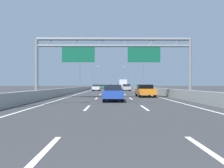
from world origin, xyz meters
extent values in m
plane|color=#38383A|center=(0.00, 100.00, 0.00)|extent=(260.00, 260.00, 0.00)
cube|color=white|center=(-1.80, 3.50, 0.01)|extent=(0.16, 3.00, 0.01)
cube|color=white|center=(-1.80, 12.50, 0.01)|extent=(0.16, 3.00, 0.01)
cube|color=white|center=(-1.80, 21.50, 0.01)|extent=(0.16, 3.00, 0.01)
cube|color=white|center=(-1.80, 30.50, 0.01)|extent=(0.16, 3.00, 0.01)
cube|color=white|center=(-1.80, 39.50, 0.01)|extent=(0.16, 3.00, 0.01)
cube|color=white|center=(-1.80, 48.50, 0.01)|extent=(0.16, 3.00, 0.01)
cube|color=white|center=(-1.80, 57.50, 0.01)|extent=(0.16, 3.00, 0.01)
cube|color=white|center=(-1.80, 66.50, 0.01)|extent=(0.16, 3.00, 0.01)
cube|color=white|center=(-1.80, 75.50, 0.01)|extent=(0.16, 3.00, 0.01)
cube|color=white|center=(-1.80, 84.50, 0.01)|extent=(0.16, 3.00, 0.01)
cube|color=white|center=(-1.80, 93.50, 0.01)|extent=(0.16, 3.00, 0.01)
cube|color=white|center=(-1.80, 102.50, 0.01)|extent=(0.16, 3.00, 0.01)
cube|color=white|center=(-1.80, 111.50, 0.01)|extent=(0.16, 3.00, 0.01)
cube|color=white|center=(-1.80, 120.50, 0.01)|extent=(0.16, 3.00, 0.01)
cube|color=white|center=(-1.80, 129.50, 0.01)|extent=(0.16, 3.00, 0.01)
cube|color=white|center=(-1.80, 138.50, 0.01)|extent=(0.16, 3.00, 0.01)
cube|color=white|center=(-1.80, 147.50, 0.01)|extent=(0.16, 3.00, 0.01)
cube|color=white|center=(-1.80, 156.50, 0.01)|extent=(0.16, 3.00, 0.01)
cube|color=white|center=(1.80, 3.50, 0.01)|extent=(0.16, 3.00, 0.01)
cube|color=white|center=(1.80, 12.50, 0.01)|extent=(0.16, 3.00, 0.01)
cube|color=white|center=(1.80, 21.50, 0.01)|extent=(0.16, 3.00, 0.01)
cube|color=white|center=(1.80, 30.50, 0.01)|extent=(0.16, 3.00, 0.01)
cube|color=white|center=(1.80, 39.50, 0.01)|extent=(0.16, 3.00, 0.01)
cube|color=white|center=(1.80, 48.50, 0.01)|extent=(0.16, 3.00, 0.01)
cube|color=white|center=(1.80, 57.50, 0.01)|extent=(0.16, 3.00, 0.01)
cube|color=white|center=(1.80, 66.50, 0.01)|extent=(0.16, 3.00, 0.01)
cube|color=white|center=(1.80, 75.50, 0.01)|extent=(0.16, 3.00, 0.01)
cube|color=white|center=(1.80, 84.50, 0.01)|extent=(0.16, 3.00, 0.01)
cube|color=white|center=(1.80, 93.50, 0.01)|extent=(0.16, 3.00, 0.01)
cube|color=white|center=(1.80, 102.50, 0.01)|extent=(0.16, 3.00, 0.01)
cube|color=white|center=(1.80, 111.50, 0.01)|extent=(0.16, 3.00, 0.01)
cube|color=white|center=(1.80, 120.50, 0.01)|extent=(0.16, 3.00, 0.01)
cube|color=white|center=(1.80, 129.50, 0.01)|extent=(0.16, 3.00, 0.01)
cube|color=white|center=(1.80, 138.50, 0.01)|extent=(0.16, 3.00, 0.01)
cube|color=white|center=(1.80, 147.50, 0.01)|extent=(0.16, 3.00, 0.01)
cube|color=white|center=(1.80, 156.50, 0.01)|extent=(0.16, 3.00, 0.01)
cube|color=white|center=(-5.25, 88.00, 0.01)|extent=(0.16, 176.00, 0.01)
cube|color=white|center=(5.25, 88.00, 0.01)|extent=(0.16, 176.00, 0.01)
cube|color=#9E9E99|center=(-6.90, 110.00, 0.47)|extent=(0.45, 220.00, 0.95)
cube|color=#9E9E99|center=(6.90, 110.00, 0.47)|extent=(0.45, 220.00, 0.95)
cylinder|color=gray|center=(-8.00, 21.42, 3.10)|extent=(0.36, 0.36, 6.20)
cylinder|color=gray|center=(8.00, 21.42, 3.10)|extent=(0.36, 0.36, 6.20)
cylinder|color=gray|center=(0.00, 21.42, 6.20)|extent=(16.01, 0.32, 0.32)
cylinder|color=gray|center=(0.00, 21.42, 5.50)|extent=(16.01, 0.26, 0.26)
cylinder|color=gray|center=(-6.67, 21.42, 5.85)|extent=(0.74, 0.10, 0.74)
cylinder|color=gray|center=(-4.00, 21.42, 5.85)|extent=(0.74, 0.10, 0.74)
cylinder|color=gray|center=(-1.33, 21.42, 5.85)|extent=(0.74, 0.10, 0.74)
cylinder|color=gray|center=(1.33, 21.42, 5.85)|extent=(0.74, 0.10, 0.74)
cylinder|color=gray|center=(4.00, 21.42, 5.85)|extent=(0.74, 0.10, 0.74)
cylinder|color=gray|center=(6.67, 21.42, 5.85)|extent=(0.74, 0.10, 0.74)
cube|color=#0F5B3D|center=(-3.67, 21.42, 4.60)|extent=(3.40, 0.12, 1.60)
cube|color=#0F5B3D|center=(3.18, 21.42, 4.60)|extent=(3.40, 0.12, 1.60)
cylinder|color=slate|center=(-7.70, 51.00, 4.75)|extent=(0.20, 0.20, 9.50)
cylinder|color=slate|center=(-6.60, 51.00, 9.35)|extent=(2.20, 0.12, 0.12)
cube|color=#F2EAC6|center=(-5.50, 51.00, 9.25)|extent=(0.56, 0.28, 0.20)
cylinder|color=slate|center=(7.70, 51.00, 4.75)|extent=(0.20, 0.20, 9.50)
cylinder|color=slate|center=(6.60, 51.00, 9.35)|extent=(2.20, 0.12, 0.12)
cube|color=#F2EAC6|center=(5.50, 51.00, 9.25)|extent=(0.56, 0.28, 0.20)
cylinder|color=slate|center=(-7.70, 91.83, 4.75)|extent=(0.20, 0.20, 9.50)
cylinder|color=slate|center=(-6.60, 91.83, 9.35)|extent=(2.20, 0.12, 0.12)
cube|color=#F2EAC6|center=(-5.50, 91.83, 9.25)|extent=(0.56, 0.28, 0.20)
cylinder|color=slate|center=(7.70, 91.83, 4.75)|extent=(0.20, 0.20, 9.50)
cylinder|color=slate|center=(6.60, 91.83, 9.35)|extent=(2.20, 0.12, 0.12)
cube|color=#F2EAC6|center=(5.50, 91.83, 9.25)|extent=(0.56, 0.28, 0.20)
cube|color=orange|center=(3.81, 24.64, 0.65)|extent=(1.88, 4.32, 0.67)
cube|color=black|center=(3.81, 24.80, 1.23)|extent=(1.65, 2.00, 0.48)
cylinder|color=black|center=(2.98, 26.25, 0.32)|extent=(0.22, 0.64, 0.64)
cylinder|color=black|center=(4.64, 26.25, 0.32)|extent=(0.22, 0.64, 0.64)
cylinder|color=black|center=(2.98, 23.03, 0.32)|extent=(0.22, 0.64, 0.64)
cylinder|color=black|center=(4.64, 23.03, 0.32)|extent=(0.22, 0.64, 0.64)
cube|color=black|center=(-0.10, 112.59, 0.66)|extent=(1.80, 4.60, 0.68)
cube|color=black|center=(-0.10, 111.94, 1.22)|extent=(1.58, 2.19, 0.45)
cylinder|color=black|center=(-0.88, 114.34, 0.32)|extent=(0.22, 0.64, 0.64)
cylinder|color=black|center=(0.69, 114.34, 0.32)|extent=(0.22, 0.64, 0.64)
cylinder|color=black|center=(-0.88, 110.84, 0.32)|extent=(0.22, 0.64, 0.64)
cylinder|color=black|center=(0.69, 110.84, 0.32)|extent=(0.22, 0.64, 0.64)
cube|color=#1E7A38|center=(-3.38, 79.31, 0.62)|extent=(1.83, 4.50, 0.60)
cube|color=black|center=(-3.38, 79.27, 1.16)|extent=(1.61, 1.99, 0.47)
cylinder|color=black|center=(-4.18, 81.01, 0.32)|extent=(0.22, 0.64, 0.64)
cylinder|color=black|center=(-2.58, 81.01, 0.32)|extent=(0.22, 0.64, 0.64)
cylinder|color=black|center=(-4.18, 77.61, 0.32)|extent=(0.22, 0.64, 0.64)
cylinder|color=black|center=(-2.58, 77.61, 0.32)|extent=(0.22, 0.64, 0.64)
cube|color=#A8ADB2|center=(3.48, 50.03, 0.67)|extent=(1.88, 4.18, 0.70)
cube|color=black|center=(3.48, 49.50, 1.28)|extent=(1.65, 1.98, 0.52)
cylinder|color=black|center=(2.65, 51.58, 0.32)|extent=(0.22, 0.64, 0.64)
cylinder|color=black|center=(4.31, 51.58, 0.32)|extent=(0.22, 0.64, 0.64)
cylinder|color=black|center=(2.65, 48.49, 0.32)|extent=(0.22, 0.64, 0.64)
cylinder|color=black|center=(4.31, 48.49, 0.32)|extent=(0.22, 0.64, 0.64)
cube|color=yellow|center=(3.58, 102.97, 0.65)|extent=(1.83, 4.55, 0.67)
cube|color=black|center=(3.58, 102.63, 1.26)|extent=(1.61, 2.00, 0.54)
cylinder|color=black|center=(2.77, 104.69, 0.32)|extent=(0.22, 0.64, 0.64)
cylinder|color=black|center=(4.38, 104.69, 0.32)|extent=(0.22, 0.64, 0.64)
cylinder|color=black|center=(2.77, 101.25, 0.32)|extent=(0.22, 0.64, 0.64)
cylinder|color=black|center=(4.38, 101.25, 0.32)|extent=(0.22, 0.64, 0.64)
cube|color=silver|center=(-3.63, 49.78, 0.67)|extent=(1.75, 4.35, 0.69)
cube|color=black|center=(-3.63, 50.02, 1.23)|extent=(1.54, 2.04, 0.44)
cylinder|color=black|center=(-4.40, 51.41, 0.32)|extent=(0.22, 0.64, 0.64)
cylinder|color=black|center=(-2.87, 51.41, 0.32)|extent=(0.22, 0.64, 0.64)
cylinder|color=black|center=(-4.40, 48.16, 0.32)|extent=(0.22, 0.64, 0.64)
cylinder|color=black|center=(-2.87, 48.16, 0.32)|extent=(0.22, 0.64, 0.64)
cube|color=#2347AD|center=(-0.12, 18.42, 0.63)|extent=(1.71, 4.68, 0.62)
cube|color=black|center=(-0.12, 18.75, 1.19)|extent=(1.50, 2.07, 0.51)
cylinder|color=black|center=(-0.87, 20.21, 0.32)|extent=(0.22, 0.64, 0.64)
cylinder|color=black|center=(0.62, 20.21, 0.32)|extent=(0.22, 0.64, 0.64)
cylinder|color=black|center=(-0.87, 16.63, 0.32)|extent=(0.22, 0.64, 0.64)
cylinder|color=black|center=(0.62, 16.63, 0.32)|extent=(0.22, 0.64, 0.64)
cube|color=#194799|center=(3.70, 72.14, 1.55)|extent=(2.34, 2.21, 2.15)
cube|color=silver|center=(3.70, 68.09, 1.74)|extent=(2.34, 5.50, 2.53)
cylinder|color=black|center=(2.67, 72.35, 0.48)|extent=(0.28, 0.96, 0.96)
cylinder|color=black|center=(4.73, 72.35, 0.48)|extent=(0.28, 0.96, 0.96)
cylinder|color=black|center=(2.67, 66.74, 0.48)|extent=(0.28, 0.96, 0.96)
cylinder|color=black|center=(4.73, 66.74, 0.48)|extent=(0.28, 0.96, 0.96)
camera|label=1|loc=(-0.36, -1.02, 1.47)|focal=34.59mm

